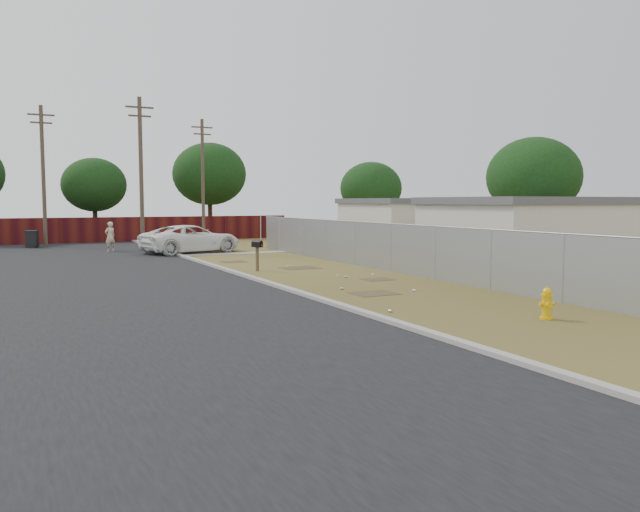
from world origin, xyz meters
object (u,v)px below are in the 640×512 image
mailbox (257,247)px  pickup_truck (191,239)px  trash_bin (32,239)px  fire_hydrant (547,304)px  pedestrian (110,237)px

mailbox → pickup_truck: 10.46m
pickup_truck → trash_bin: size_ratio=5.17×
pickup_truck → trash_bin: bearing=27.7°
fire_hydrant → pedestrian: size_ratio=0.47×
fire_hydrant → mailbox: size_ratio=0.64×
fire_hydrant → mailbox: mailbox is taller
trash_bin → pickup_truck: bearing=-45.9°
pickup_truck → trash_bin: (-7.99, 8.26, -0.23)m
fire_hydrant → mailbox: bearing=100.9°
pedestrian → trash_bin: pedestrian is taller
fire_hydrant → pedestrian: (-6.61, 26.83, 0.49)m
mailbox → trash_bin: (-8.02, 18.72, -0.45)m
fire_hydrant → pickup_truck: size_ratio=0.14×
fire_hydrant → pedestrian: bearing=103.8°
pickup_truck → trash_bin: pickup_truck is taller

